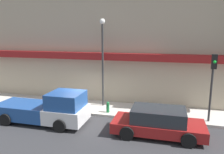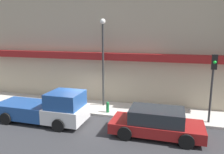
{
  "view_description": "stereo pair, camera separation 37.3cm",
  "coord_description": "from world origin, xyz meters",
  "views": [
    {
      "loc": [
        4.89,
        -12.31,
        5.11
      ],
      "look_at": [
        1.37,
        1.09,
        2.35
      ],
      "focal_mm": 35.0,
      "sensor_mm": 36.0,
      "label": 1
    },
    {
      "loc": [
        5.25,
        -12.21,
        5.11
      ],
      "look_at": [
        1.37,
        1.09,
        2.35
      ],
      "focal_mm": 35.0,
      "sensor_mm": 36.0,
      "label": 2
    }
  ],
  "objects": [
    {
      "name": "street_lamp",
      "position": [
        0.55,
        1.75,
        3.82
      ],
      "size": [
        0.36,
        0.36,
        5.92
      ],
      "color": "#2D2D2D",
      "rests_on": "sidewalk"
    },
    {
      "name": "ground_plane",
      "position": [
        0.0,
        0.0,
        0.0
      ],
      "size": [
        80.0,
        80.0,
        0.0
      ],
      "primitive_type": "plane",
      "color": "#2D2D30"
    },
    {
      "name": "sidewalk",
      "position": [
        0.0,
        1.36,
        0.07
      ],
      "size": [
        36.0,
        2.73,
        0.15
      ],
      "color": "#B7B2A8",
      "rests_on": "ground"
    },
    {
      "name": "parked_car",
      "position": [
        4.51,
        -1.65,
        0.7
      ],
      "size": [
        4.59,
        2.09,
        1.42
      ],
      "rotation": [
        0.0,
        0.0,
        0.03
      ],
      "color": "maroon",
      "rests_on": "ground"
    },
    {
      "name": "building",
      "position": [
        0.02,
        4.2,
        4.1
      ],
      "size": [
        19.8,
        3.8,
        9.47
      ],
      "color": "tan",
      "rests_on": "ground"
    },
    {
      "name": "pickup_truck",
      "position": [
        -1.79,
        -1.65,
        0.82
      ],
      "size": [
        5.41,
        2.17,
        1.9
      ],
      "rotation": [
        0.0,
        0.0,
        -0.02
      ],
      "color": "silver",
      "rests_on": "ground"
    },
    {
      "name": "traffic_light",
      "position": [
        7.27,
        0.5,
        2.8
      ],
      "size": [
        0.28,
        0.42,
        3.87
      ],
      "color": "#2D2D2D",
      "rests_on": "sidewalk"
    },
    {
      "name": "fire_hydrant",
      "position": [
        1.26,
        0.49,
        0.5
      ],
      "size": [
        0.2,
        0.2,
        0.71
      ],
      "color": "#196633",
      "rests_on": "sidewalk"
    }
  ]
}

